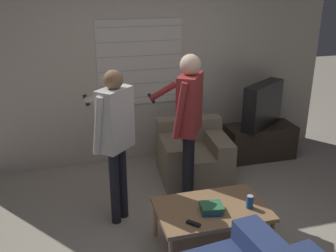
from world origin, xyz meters
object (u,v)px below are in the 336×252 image
at_px(coffee_table, 212,211).
at_px(tv, 263,105).
at_px(person_right_standing, 188,112).
at_px(soda_can, 250,202).
at_px(spare_remote, 193,224).
at_px(armchair_beige, 193,155).
at_px(person_left_standing, 115,130).
at_px(book_stack, 211,208).

height_order(coffee_table, tv, tv).
height_order(coffee_table, person_right_standing, person_right_standing).
height_order(tv, soda_can, tv).
bearing_deg(spare_remote, soda_can, -31.24).
bearing_deg(armchair_beige, soda_can, 95.64).
bearing_deg(person_right_standing, person_left_standing, 133.27).
xyz_separation_m(person_right_standing, book_stack, (-0.07, -0.93, -0.63)).
xyz_separation_m(armchair_beige, person_left_standing, (-1.10, -0.75, 0.75)).
xyz_separation_m(person_left_standing, book_stack, (0.76, -0.76, -0.57)).
relative_size(armchair_beige, soda_can, 7.31).
bearing_deg(tv, book_stack, 16.33).
bearing_deg(armchair_beige, person_left_standing, 38.60).
distance_m(armchair_beige, tv, 1.25).
distance_m(armchair_beige, person_right_standing, 1.04).
bearing_deg(person_right_standing, spare_remote, -163.36).
relative_size(armchair_beige, person_right_standing, 0.53).
relative_size(tv, book_stack, 3.31).
xyz_separation_m(person_left_standing, soda_can, (1.14, -0.80, -0.54)).
height_order(tv, spare_remote, tv).
bearing_deg(spare_remote, person_left_standing, 77.54).
relative_size(book_stack, soda_can, 1.83).
bearing_deg(armchair_beige, tv, -161.63).
bearing_deg(coffee_table, armchair_beige, 78.22).
relative_size(soda_can, spare_remote, 1.03).
xyz_separation_m(armchair_beige, person_right_standing, (-0.27, -0.58, 0.81)).
xyz_separation_m(armchair_beige, coffee_table, (-0.30, -1.45, 0.11)).
relative_size(person_right_standing, soda_can, 13.78).
xyz_separation_m(tv, soda_can, (-1.07, -1.83, -0.30)).
bearing_deg(book_stack, armchair_beige, 77.54).
relative_size(coffee_table, person_right_standing, 0.60).
xyz_separation_m(armchair_beige, book_stack, (-0.33, -1.52, 0.18)).
distance_m(coffee_table, person_left_standing, 1.24).
distance_m(person_left_standing, soda_can, 1.49).
distance_m(coffee_table, soda_can, 0.37).
bearing_deg(armchair_beige, spare_remote, 75.61).
xyz_separation_m(tv, spare_remote, (-1.67, -1.95, -0.35)).
bearing_deg(armchair_beige, coffee_table, 82.44).
height_order(tv, person_left_standing, person_left_standing).
height_order(soda_can, spare_remote, soda_can).
bearing_deg(person_right_standing, armchair_beige, 7.07).
bearing_deg(soda_can, armchair_beige, 91.42).
bearing_deg(tv, soda_can, 24.76).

